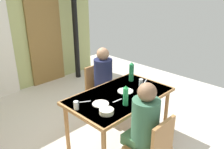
{
  "coord_description": "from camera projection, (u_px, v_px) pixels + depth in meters",
  "views": [
    {
      "loc": [
        -1.63,
        -2.03,
        2.14
      ],
      "look_at": [
        0.42,
        -0.03,
        1.0
      ],
      "focal_mm": 36.59,
      "sensor_mm": 36.0,
      "label": 1
    }
  ],
  "objects": [
    {
      "name": "drinking_glass_by_near_diner",
      "position": [
        141.0,
        83.0,
        3.31
      ],
      "size": [
        0.06,
        0.06,
        0.11
      ],
      "primitive_type": "cylinder",
      "color": "silver",
      "rests_on": "dining_table"
    },
    {
      "name": "person_far_diner",
      "position": [
        104.0,
        74.0,
        3.69
      ],
      "size": [
        0.3,
        0.37,
        0.77
      ],
      "rotation": [
        0.0,
        0.0,
        3.14
      ],
      "color": "#222A41",
      "rests_on": "ground_plane"
    },
    {
      "name": "chair_near_diner",
      "position": [
        153.0,
        148.0,
        2.46
      ],
      "size": [
        0.4,
        0.4,
        0.87
      ],
      "color": "#9F6E3D",
      "rests_on": "ground_plane"
    },
    {
      "name": "water_bottle_green_near",
      "position": [
        126.0,
        96.0,
        2.77
      ],
      "size": [
        0.07,
        0.07,
        0.26
      ],
      "color": "#299E59",
      "rests_on": "dining_table"
    },
    {
      "name": "ground_plane",
      "position": [
        90.0,
        148.0,
        3.19
      ],
      "size": [
        6.7,
        6.7,
        0.0
      ],
      "primitive_type": "plane",
      "color": "beige"
    },
    {
      "name": "stove_pipe_column",
      "position": [
        75.0,
        24.0,
        5.18
      ],
      "size": [
        0.12,
        0.12,
        2.57
      ],
      "primitive_type": "cylinder",
      "color": "black",
      "rests_on": "ground_plane"
    },
    {
      "name": "drinking_glass_by_far_diner",
      "position": [
        76.0,
        105.0,
        2.7
      ],
      "size": [
        0.06,
        0.06,
        0.11
      ],
      "primitive_type": "cylinder",
      "color": "silver",
      "rests_on": "dining_table"
    },
    {
      "name": "person_near_diner",
      "position": [
        144.0,
        120.0,
        2.44
      ],
      "size": [
        0.3,
        0.37,
        0.77
      ],
      "color": "#3E6A46",
      "rests_on": "ground_plane"
    },
    {
      "name": "cutlery_knife_near",
      "position": [
        147.0,
        94.0,
        3.1
      ],
      "size": [
        0.06,
        0.15,
        0.0
      ],
      "primitive_type": "cube",
      "rotation": [
        0.0,
        0.0,
        4.41
      ],
      "color": "silver",
      "rests_on": "dining_table"
    },
    {
      "name": "serving_bowl_center",
      "position": [
        106.0,
        111.0,
        2.62
      ],
      "size": [
        0.17,
        0.17,
        0.05
      ],
      "primitive_type": "cylinder",
      "color": "#EBE5C9",
      "rests_on": "dining_table"
    },
    {
      "name": "dinner_plate_near_left",
      "position": [
        125.0,
        91.0,
        3.17
      ],
      "size": [
        0.22,
        0.22,
        0.01
      ],
      "primitive_type": "cylinder",
      "color": "white",
      "rests_on": "dining_table"
    },
    {
      "name": "dinner_plate_near_right",
      "position": [
        101.0,
        104.0,
        2.83
      ],
      "size": [
        0.21,
        0.21,
        0.01
      ],
      "primitive_type": "cylinder",
      "color": "white",
      "rests_on": "dining_table"
    },
    {
      "name": "chair_far_diner",
      "position": [
        98.0,
        88.0,
        3.88
      ],
      "size": [
        0.4,
        0.4,
        0.87
      ],
      "rotation": [
        0.0,
        0.0,
        3.14
      ],
      "color": "#9F6E3D",
      "rests_on": "ground_plane"
    },
    {
      "name": "door_wooden",
      "position": [
        45.0,
        39.0,
        5.04
      ],
      "size": [
        0.8,
        0.05,
        2.0
      ],
      "primitive_type": "cube",
      "color": "olive",
      "rests_on": "ground_plane"
    },
    {
      "name": "wall_back",
      "position": [
        0.0,
        32.0,
        4.4
      ],
      "size": [
        4.38,
        0.1,
        2.57
      ],
      "primitive_type": "cube",
      "color": "tan",
      "rests_on": "ground_plane"
    },
    {
      "name": "cutlery_fork_near",
      "position": [
        145.0,
        81.0,
        3.5
      ],
      "size": [
        0.15,
        0.07,
        0.0
      ],
      "primitive_type": "cube",
      "rotation": [
        0.0,
        0.0,
        3.53
      ],
      "color": "silver",
      "rests_on": "dining_table"
    },
    {
      "name": "dining_table",
      "position": [
        120.0,
        99.0,
        3.11
      ],
      "size": [
        1.43,
        0.85,
        0.75
      ],
      "color": "#9F6E3D",
      "rests_on": "ground_plane"
    },
    {
      "name": "water_bottle_green_far",
      "position": [
        131.0,
        72.0,
        3.47
      ],
      "size": [
        0.07,
        0.07,
        0.31
      ],
      "color": "#247E49",
      "rests_on": "dining_table"
    },
    {
      "name": "cutlery_fork_far",
      "position": [
        85.0,
        102.0,
        2.89
      ],
      "size": [
        0.14,
        0.09,
        0.0
      ],
      "primitive_type": "cube",
      "rotation": [
        0.0,
        0.0,
        2.6
      ],
      "color": "silver",
      "rests_on": "dining_table"
    },
    {
      "name": "cutlery_knife_far",
      "position": [
        117.0,
        101.0,
        2.92
      ],
      "size": [
        0.15,
        0.03,
        0.0
      ],
      "primitive_type": "cube",
      "rotation": [
        0.0,
        0.0,
        3.06
      ],
      "color": "silver",
      "rests_on": "dining_table"
    }
  ]
}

